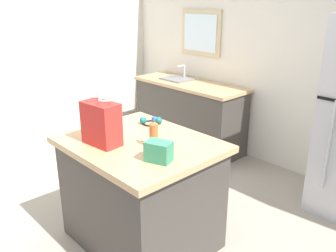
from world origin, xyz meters
TOP-DOWN VIEW (x-y plane):
  - ground at (0.00, 0.00)m, footprint 5.77×5.77m
  - back_wall at (-0.02, 2.21)m, footprint 4.81×0.13m
  - left_wall at (-2.40, 0.00)m, footprint 0.10×4.42m
  - kitchen_island at (0.15, 0.06)m, footprint 1.17×0.96m
  - sink_counter at (-1.04, 1.85)m, footprint 1.61×0.60m
  - shopping_bag at (0.00, -0.18)m, footprint 0.31×0.19m
  - small_box at (0.51, -0.07)m, footprint 0.20×0.17m
  - bottle at (0.30, 0.07)m, footprint 0.07×0.07m
  - ear_defenders at (-0.09, 0.38)m, footprint 0.21×0.21m

SIDE VIEW (x-z plane):
  - ground at x=0.00m, z-range 0.00..0.00m
  - sink_counter at x=-1.04m, z-range -0.08..0.99m
  - kitchen_island at x=0.15m, z-range 0.00..0.90m
  - ear_defenders at x=-0.09m, z-range 0.89..0.96m
  - small_box at x=0.51m, z-range 0.90..1.04m
  - bottle at x=0.30m, z-range 0.89..1.12m
  - shopping_bag at x=0.00m, z-range 0.88..1.25m
  - left_wall at x=-2.40m, z-range 0.00..2.75m
  - back_wall at x=-0.02m, z-range 0.00..2.75m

